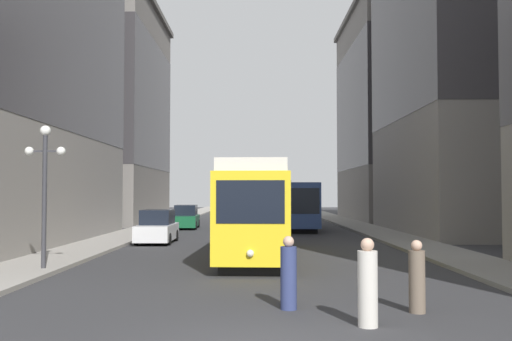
{
  "coord_description": "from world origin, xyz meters",
  "views": [
    {
      "loc": [
        -0.09,
        -10.08,
        2.72
      ],
      "look_at": [
        0.01,
        10.8,
        3.56
      ],
      "focal_mm": 39.75,
      "sensor_mm": 36.0,
      "label": 1
    }
  ],
  "objects_px": {
    "parked_car_left_near": "(183,218)",
    "pedestrian_crossing_far": "(286,275)",
    "transit_bus": "(292,203)",
    "pedestrian_on_sidewalk": "(365,285)",
    "pedestrian_crossing_near": "(414,279)",
    "streetcar": "(256,208)",
    "lamp_post_left_near": "(42,173)",
    "parked_car_left_mid": "(155,228)"
  },
  "relations": [
    {
      "from": "pedestrian_crossing_near",
      "to": "pedestrian_crossing_far",
      "type": "xyz_separation_m",
      "value": [
        -2.9,
        0.38,
        0.03
      ]
    },
    {
      "from": "transit_bus",
      "to": "parked_car_left_mid",
      "type": "xyz_separation_m",
      "value": [
        -8.38,
        -12.65,
        -1.1
      ]
    },
    {
      "from": "pedestrian_crossing_near",
      "to": "pedestrian_crossing_far",
      "type": "bearing_deg",
      "value": 164.31
    },
    {
      "from": "parked_car_left_near",
      "to": "pedestrian_crossing_near",
      "type": "bearing_deg",
      "value": -75.32
    },
    {
      "from": "transit_bus",
      "to": "pedestrian_crossing_far",
      "type": "bearing_deg",
      "value": -94.9
    },
    {
      "from": "lamp_post_left_near",
      "to": "streetcar",
      "type": "bearing_deg",
      "value": 33.91
    },
    {
      "from": "streetcar",
      "to": "pedestrian_crossing_far",
      "type": "height_order",
      "value": "streetcar"
    },
    {
      "from": "transit_bus",
      "to": "parked_car_left_near",
      "type": "relative_size",
      "value": 2.66
    },
    {
      "from": "parked_car_left_near",
      "to": "pedestrian_crossing_near",
      "type": "distance_m",
      "value": 32.08
    },
    {
      "from": "transit_bus",
      "to": "parked_car_left_mid",
      "type": "relative_size",
      "value": 2.91
    },
    {
      "from": "pedestrian_crossing_far",
      "to": "lamp_post_left_near",
      "type": "distance_m",
      "value": 10.49
    },
    {
      "from": "transit_bus",
      "to": "pedestrian_crossing_near",
      "type": "distance_m",
      "value": 30.74
    },
    {
      "from": "transit_bus",
      "to": "lamp_post_left_near",
      "type": "height_order",
      "value": "lamp_post_left_near"
    },
    {
      "from": "transit_bus",
      "to": "pedestrian_crossing_far",
      "type": "height_order",
      "value": "transit_bus"
    },
    {
      "from": "parked_car_left_near",
      "to": "pedestrian_crossing_far",
      "type": "height_order",
      "value": "parked_car_left_near"
    },
    {
      "from": "transit_bus",
      "to": "pedestrian_on_sidewalk",
      "type": "distance_m",
      "value": 32.09
    },
    {
      "from": "streetcar",
      "to": "pedestrian_crossing_near",
      "type": "xyz_separation_m",
      "value": [
        3.55,
        -11.55,
        -1.33
      ]
    },
    {
      "from": "streetcar",
      "to": "lamp_post_left_near",
      "type": "relative_size",
      "value": 2.62
    },
    {
      "from": "streetcar",
      "to": "transit_bus",
      "type": "height_order",
      "value": "streetcar"
    },
    {
      "from": "parked_car_left_near",
      "to": "lamp_post_left_near",
      "type": "relative_size",
      "value": 0.95
    },
    {
      "from": "transit_bus",
      "to": "parked_car_left_near",
      "type": "distance_m",
      "value": 8.45
    },
    {
      "from": "parked_car_left_near",
      "to": "lamp_post_left_near",
      "type": "bearing_deg",
      "value": -96.23
    },
    {
      "from": "streetcar",
      "to": "pedestrian_crossing_near",
      "type": "distance_m",
      "value": 12.15
    },
    {
      "from": "pedestrian_crossing_near",
      "to": "pedestrian_crossing_far",
      "type": "relative_size",
      "value": 0.96
    },
    {
      "from": "streetcar",
      "to": "pedestrian_on_sidewalk",
      "type": "relative_size",
      "value": 7.15
    },
    {
      "from": "parked_car_left_mid",
      "to": "pedestrian_crossing_far",
      "type": "bearing_deg",
      "value": -70.6
    },
    {
      "from": "transit_bus",
      "to": "pedestrian_crossing_far",
      "type": "distance_m",
      "value": 30.43
    },
    {
      "from": "pedestrian_crossing_far",
      "to": "parked_car_left_near",
      "type": "bearing_deg",
      "value": 171.39
    },
    {
      "from": "parked_car_left_near",
      "to": "lamp_post_left_near",
      "type": "xyz_separation_m",
      "value": [
        -1.9,
        -24.22,
        2.58
      ]
    },
    {
      "from": "pedestrian_crossing_far",
      "to": "pedestrian_on_sidewalk",
      "type": "relative_size",
      "value": 0.95
    },
    {
      "from": "pedestrian_crossing_near",
      "to": "pedestrian_on_sidewalk",
      "type": "height_order",
      "value": "pedestrian_on_sidewalk"
    },
    {
      "from": "pedestrian_crossing_near",
      "to": "streetcar",
      "type": "bearing_deg",
      "value": 98.79
    },
    {
      "from": "pedestrian_crossing_far",
      "to": "streetcar",
      "type": "bearing_deg",
      "value": 163.2
    },
    {
      "from": "parked_car_left_mid",
      "to": "pedestrian_on_sidewalk",
      "type": "bearing_deg",
      "value": -68.25
    },
    {
      "from": "parked_car_left_near",
      "to": "streetcar",
      "type": "bearing_deg",
      "value": -75.71
    },
    {
      "from": "streetcar",
      "to": "lamp_post_left_near",
      "type": "height_order",
      "value": "lamp_post_left_near"
    },
    {
      "from": "parked_car_left_near",
      "to": "parked_car_left_mid",
      "type": "xyz_separation_m",
      "value": [
        0.0,
        -12.72,
        -0.0
      ]
    },
    {
      "from": "parked_car_left_mid",
      "to": "lamp_post_left_near",
      "type": "relative_size",
      "value": 0.87
    },
    {
      "from": "streetcar",
      "to": "parked_car_left_mid",
      "type": "xyz_separation_m",
      "value": [
        -5.53,
        6.51,
        -1.26
      ]
    },
    {
      "from": "pedestrian_on_sidewalk",
      "to": "pedestrian_crossing_far",
      "type": "bearing_deg",
      "value": -86.13
    },
    {
      "from": "parked_car_left_mid",
      "to": "parked_car_left_near",
      "type": "bearing_deg",
      "value": 90.17
    },
    {
      "from": "pedestrian_crossing_near",
      "to": "pedestrian_crossing_far",
      "type": "distance_m",
      "value": 2.93
    }
  ]
}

